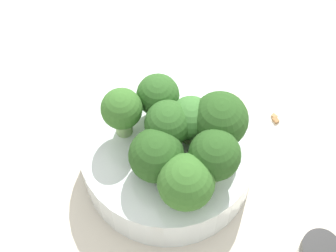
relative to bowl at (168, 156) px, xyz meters
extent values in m
plane|color=beige|center=(0.00, 0.00, -0.03)|extent=(3.00, 3.00, 0.00)
cylinder|color=silver|center=(0.00, 0.00, 0.00)|extent=(0.16, 0.16, 0.05)
cylinder|color=#84AD66|center=(-0.01, 0.03, 0.04)|extent=(0.02, 0.02, 0.02)
sphere|color=#2D5B23|center=(-0.01, 0.03, 0.06)|extent=(0.04, 0.04, 0.04)
cylinder|color=#7A9E5B|center=(0.02, 0.01, 0.04)|extent=(0.02, 0.02, 0.03)
sphere|color=#3D7533|center=(0.02, 0.01, 0.06)|extent=(0.04, 0.04, 0.04)
cylinder|color=#84AD66|center=(0.04, -0.03, 0.04)|extent=(0.03, 0.03, 0.03)
sphere|color=#28511E|center=(0.04, -0.03, 0.06)|extent=(0.04, 0.04, 0.04)
cylinder|color=#7A9E5B|center=(0.04, 0.01, 0.04)|extent=(0.03, 0.03, 0.03)
sphere|color=#28511E|center=(0.04, 0.01, 0.06)|extent=(0.05, 0.05, 0.05)
cylinder|color=#84AD66|center=(-0.01, -0.03, 0.03)|extent=(0.02, 0.02, 0.02)
sphere|color=#28511E|center=(-0.01, -0.03, 0.05)|extent=(0.05, 0.05, 0.05)
cylinder|color=#84AD66|center=(0.00, 0.00, 0.04)|extent=(0.03, 0.03, 0.03)
sphere|color=#2D5B23|center=(0.00, 0.00, 0.06)|extent=(0.04, 0.04, 0.04)
cylinder|color=#8EB770|center=(0.02, -0.05, 0.04)|extent=(0.02, 0.02, 0.02)
sphere|color=#386B28|center=(0.02, -0.05, 0.05)|extent=(0.05, 0.05, 0.05)
cylinder|color=#84AD66|center=(-0.04, 0.01, 0.04)|extent=(0.02, 0.02, 0.03)
sphere|color=#386B28|center=(-0.04, 0.01, 0.06)|extent=(0.04, 0.04, 0.04)
cylinder|color=#2D2D2D|center=(0.13, -0.09, 0.02)|extent=(0.03, 0.03, 0.01)
cube|color=#AD7F4C|center=(0.11, 0.06, -0.02)|extent=(0.01, 0.01, 0.01)
cube|color=olive|center=(0.11, 0.06, -0.02)|extent=(0.01, 0.01, 0.01)
camera|label=1|loc=(0.01, -0.24, 0.47)|focal=60.00mm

